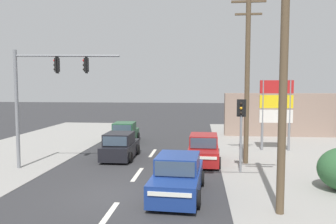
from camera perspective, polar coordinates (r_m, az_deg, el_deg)
ground_plane at (r=13.12m, az=-7.94°, el=-14.16°), size 140.00×140.00×0.00m
lane_dash_near at (r=11.30m, az=-10.45°, el=-17.31°), size 0.20×2.40×0.01m
lane_dash_mid at (r=15.92m, az=-5.35°, el=-10.75°), size 0.20×2.40×0.01m
lane_dash_far at (r=20.71m, az=-2.67°, el=-7.14°), size 0.20×2.40×0.01m
utility_pole_foreground_right at (r=11.15m, az=19.02°, el=12.33°), size 3.78×0.34×10.77m
utility_pole_midground_right at (r=18.01m, az=13.64°, el=6.23°), size 1.80×0.26×9.06m
traffic_signal_mast at (r=17.62m, az=-21.09°, el=4.08°), size 5.26×0.73×6.00m
pedestal_signal_right_kerb at (r=16.19m, az=12.62°, el=-1.88°), size 0.44×0.31×3.56m
shopping_plaza_sign at (r=22.22m, az=18.32°, el=1.18°), size 2.10×0.16×4.60m
shopfront_wall_far at (r=29.29m, az=21.61°, el=-0.48°), size 12.00×1.00×3.60m
sedan_kerbside_parked at (r=12.85m, az=1.73°, el=-11.24°), size 2.07×4.32×1.56m
hatchback_receding_far at (r=24.55m, az=-7.50°, el=-3.68°), size 1.92×3.71×1.53m
hatchback_crossing_left at (r=18.15m, az=6.20°, el=-6.58°), size 1.84×3.67×1.53m
hatchback_oncoming_near at (r=19.26m, az=-8.34°, el=-5.96°), size 1.80×3.65×1.53m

